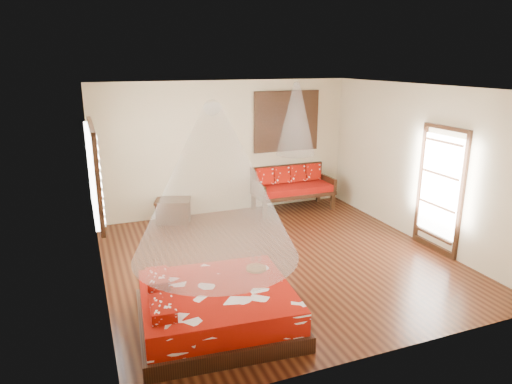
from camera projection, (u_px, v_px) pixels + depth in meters
room at (279, 178)px, 7.21m from camera, size 5.54×5.54×2.84m
bed at (216, 308)px, 5.63m from camera, size 2.05×1.88×0.63m
daybed at (292, 186)px, 10.07m from camera, size 1.74×0.78×0.94m
storage_chest at (173, 210)px, 9.29m from camera, size 0.82×0.70×0.48m
shutter_panel at (287, 121)px, 9.98m from camera, size 1.52×0.06×1.32m
window_left at (96, 171)px, 6.36m from camera, size 0.10×1.74×1.34m
glazed_door at (440, 191)px, 7.71m from camera, size 0.08×1.02×2.16m
wine_tray at (256, 265)px, 6.08m from camera, size 0.27×0.27×0.22m
mosquito_net_main at (214, 183)px, 5.19m from camera, size 1.97×1.97×1.80m
mosquito_net_daybed at (296, 119)px, 9.54m from camera, size 0.83×0.83×1.50m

